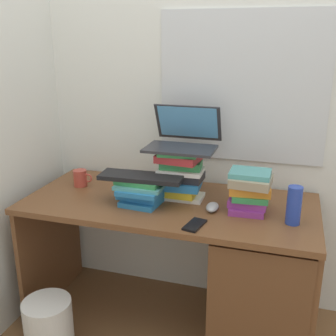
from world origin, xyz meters
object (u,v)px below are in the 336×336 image
at_px(desk, 239,271).
at_px(book_stack_keyboard_riser, 141,191).
at_px(keyboard, 141,177).
at_px(computer_mouse, 212,207).
at_px(wastebasket, 49,328).
at_px(book_stack_tall, 180,174).
at_px(mug, 81,178).
at_px(laptop, 184,137).
at_px(water_bottle, 294,205).
at_px(book_stack_side, 250,191).
at_px(cell_phone, 195,225).

xyz_separation_m(desk, book_stack_keyboard_riser, (-0.51, -0.04, 0.40)).
bearing_deg(keyboard, book_stack_keyboard_riser, -147.03).
height_order(computer_mouse, wastebasket, computer_mouse).
relative_size(book_stack_tall, mug, 2.31).
distance_m(laptop, wastebasket, 1.18).
distance_m(desk, water_bottle, 0.48).
bearing_deg(book_stack_side, computer_mouse, -163.81).
bearing_deg(book_stack_keyboard_riser, wastebasket, -136.20).
bearing_deg(book_stack_side, keyboard, -173.07).
bearing_deg(book_stack_side, book_stack_keyboard_riser, -172.92).
xyz_separation_m(desk, computer_mouse, (-0.15, -0.03, 0.35)).
bearing_deg(mug, desk, -5.96).
bearing_deg(keyboard, wastebasket, -139.07).
height_order(keyboard, mug, keyboard).
bearing_deg(book_stack_tall, computer_mouse, -30.33).
height_order(water_bottle, cell_phone, water_bottle).
distance_m(desk, laptop, 0.74).
xyz_separation_m(book_stack_tall, book_stack_keyboard_riser, (-0.17, -0.13, -0.07)).
height_order(book_stack_tall, laptop, laptop).
bearing_deg(water_bottle, desk, 164.32).
distance_m(book_stack_tall, book_stack_side, 0.37).
bearing_deg(laptop, book_stack_keyboard_riser, -130.57).
xyz_separation_m(book_stack_side, laptop, (-0.37, 0.13, 0.21)).
height_order(book_stack_side, wastebasket, book_stack_side).
distance_m(laptop, computer_mouse, 0.40).
relative_size(laptop, water_bottle, 1.99).
height_order(laptop, mug, laptop).
xyz_separation_m(mug, wastebasket, (0.05, -0.50, -0.63)).
bearing_deg(book_stack_keyboard_riser, book_stack_side, 7.08).
bearing_deg(mug, book_stack_tall, -1.05).
distance_m(water_bottle, wastebasket, 1.34).
bearing_deg(laptop, wastebasket, -134.31).
bearing_deg(water_bottle, mug, 172.05).
height_order(book_stack_tall, book_stack_keyboard_riser, book_stack_tall).
xyz_separation_m(book_stack_tall, cell_phone, (0.15, -0.31, -0.13)).
bearing_deg(laptop, keyboard, -130.42).
xyz_separation_m(book_stack_keyboard_riser, laptop, (0.17, 0.20, 0.25)).
xyz_separation_m(mug, water_bottle, (1.16, -0.16, 0.04)).
height_order(book_stack_keyboard_riser, computer_mouse, book_stack_keyboard_riser).
xyz_separation_m(laptop, cell_phone, (0.15, -0.37, -0.31)).
height_order(book_stack_tall, book_stack_side, book_stack_tall).
bearing_deg(keyboard, book_stack_tall, 34.67).
height_order(laptop, cell_phone, laptop).
height_order(keyboard, cell_phone, keyboard).
relative_size(computer_mouse, cell_phone, 0.76).
bearing_deg(computer_mouse, mug, 170.98).
height_order(book_stack_side, cell_phone, book_stack_side).
relative_size(keyboard, wastebasket, 1.37).
bearing_deg(computer_mouse, keyboard, -177.54).
bearing_deg(laptop, computer_mouse, -42.29).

